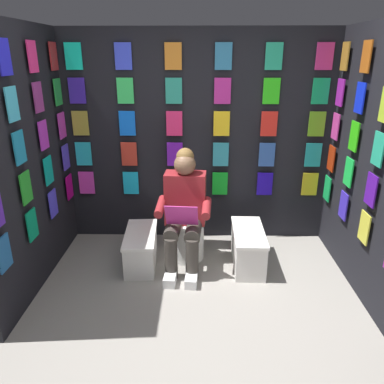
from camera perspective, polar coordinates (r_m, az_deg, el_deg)
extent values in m
plane|color=gray|center=(2.98, 0.59, -22.55)|extent=(30.00, 30.00, 0.00)
cube|color=black|center=(4.12, 0.91, 8.04)|extent=(2.98, 0.10, 2.29)
cube|color=#CD37AF|center=(4.36, -15.87, 1.37)|extent=(0.17, 0.01, 0.26)
cube|color=#15B8E7|center=(4.24, -9.37, 1.36)|extent=(0.17, 0.01, 0.26)
cube|color=#D8475A|center=(4.18, -2.58, 1.34)|extent=(0.17, 0.01, 0.26)
cube|color=#0B921C|center=(4.18, 4.31, 1.29)|extent=(0.17, 0.01, 0.26)
cube|color=#1A0899|center=(4.23, 11.11, 1.23)|extent=(0.17, 0.01, 0.26)
cube|color=gold|center=(4.35, 17.63, 1.15)|extent=(0.17, 0.01, 0.26)
cube|color=#20AFC0|center=(4.26, -16.30, 5.64)|extent=(0.17, 0.01, 0.26)
cube|color=#B32D20|center=(4.14, -9.63, 5.76)|extent=(0.17, 0.01, 0.26)
cube|color=#6617AD|center=(4.08, -2.65, 5.80)|extent=(0.17, 0.01, 0.26)
cube|color=teal|center=(4.08, 4.43, 5.76)|extent=(0.17, 0.01, 0.26)
cube|color=#2A509B|center=(4.14, 11.42, 5.63)|extent=(0.17, 0.01, 0.26)
cube|color=teal|center=(4.26, 18.11, 5.42)|extent=(0.17, 0.01, 0.26)
cube|color=olive|center=(4.20, -16.76, 10.08)|extent=(0.17, 0.01, 0.26)
cube|color=blue|center=(4.07, -9.91, 10.34)|extent=(0.17, 0.01, 0.26)
cube|color=#E62766|center=(4.01, -2.73, 10.45)|extent=(0.17, 0.01, 0.26)
cube|color=yellow|center=(4.01, 4.57, 10.41)|extent=(0.17, 0.01, 0.26)
cube|color=red|center=(4.07, 11.75, 10.20)|extent=(0.17, 0.01, 0.26)
cube|color=#59991B|center=(4.19, 18.62, 9.86)|extent=(0.17, 0.01, 0.26)
cube|color=#361EA5|center=(4.15, -17.24, 14.63)|extent=(0.17, 0.01, 0.26)
cube|color=#32D25C|center=(4.03, -10.21, 15.04)|extent=(0.17, 0.01, 0.26)
cube|color=teal|center=(3.96, -2.82, 15.24)|extent=(0.17, 0.01, 0.26)
cube|color=#B62588|center=(3.96, 4.71, 15.20)|extent=(0.17, 0.01, 0.26)
cube|color=#29CC18|center=(4.02, 12.10, 14.91)|extent=(0.17, 0.01, 0.26)
cube|color=#129652|center=(4.15, 19.15, 14.42)|extent=(0.17, 0.01, 0.26)
cube|color=#12E0BB|center=(4.14, -17.75, 19.24)|extent=(0.17, 0.01, 0.26)
cube|color=blue|center=(4.01, -10.52, 19.82)|extent=(0.17, 0.01, 0.26)
cube|color=orange|center=(3.95, -2.91, 20.10)|extent=(0.17, 0.01, 0.26)
cube|color=teal|center=(3.95, 4.85, 20.06)|extent=(0.17, 0.01, 0.26)
cube|color=#209D75|center=(4.01, 12.48, 19.69)|extent=(0.17, 0.01, 0.26)
cube|color=#B72870|center=(4.13, 19.71, 19.03)|extent=(0.17, 0.01, 0.26)
cube|color=black|center=(3.52, 25.87, 3.83)|extent=(0.10, 1.80, 2.29)
cube|color=#129B49|center=(4.27, 20.04, 0.50)|extent=(0.01, 0.17, 0.26)
cube|color=#3B2AC3|center=(3.85, 22.22, -1.95)|extent=(0.01, 0.17, 0.26)
cube|color=gold|center=(3.44, 24.94, -4.98)|extent=(0.01, 0.17, 0.26)
cube|color=#A2270B|center=(4.17, 20.60, 4.84)|extent=(0.01, 0.17, 0.26)
cube|color=green|center=(3.74, 22.90, 2.83)|extent=(0.01, 0.17, 0.26)
cube|color=#4C1499|center=(3.32, 25.79, 0.28)|extent=(0.01, 0.17, 0.26)
cube|color=#C23490|center=(4.10, 21.18, 9.36)|extent=(0.01, 0.17, 0.26)
cube|color=#2BC012|center=(3.66, 23.62, 7.84)|extent=(0.01, 0.17, 0.26)
cube|color=#23A37C|center=(3.23, 26.70, 5.88)|extent=(0.01, 0.17, 0.26)
cube|color=purple|center=(4.06, 21.80, 14.00)|extent=(0.01, 0.17, 0.26)
cube|color=#1024DF|center=(3.61, 24.38, 13.02)|extent=(0.01, 0.17, 0.26)
cube|color=#A17224|center=(4.05, 22.45, 18.70)|extent=(0.01, 0.17, 0.26)
cube|color=#A85216|center=(3.60, 25.19, 18.30)|extent=(0.01, 0.17, 0.26)
cube|color=black|center=(3.54, -24.14, 4.15)|extent=(0.10, 1.80, 2.29)
cube|color=#1D5691|center=(3.07, -26.87, -8.39)|extent=(0.01, 0.17, 0.26)
cube|color=#0A9362|center=(3.45, -23.33, -4.65)|extent=(0.01, 0.17, 0.26)
cube|color=#4941EB|center=(3.86, -20.54, -1.66)|extent=(0.01, 0.17, 0.26)
cube|color=#A80973|center=(4.28, -18.29, 0.76)|extent=(0.01, 0.17, 0.26)
cube|color=green|center=(3.33, -24.12, 0.61)|extent=(0.01, 0.17, 0.26)
cube|color=#0CA899|center=(3.75, -21.17, 3.11)|extent=(0.01, 0.17, 0.26)
cube|color=#4F38CF|center=(4.18, -18.80, 5.10)|extent=(0.01, 0.17, 0.26)
cube|color=teal|center=(3.24, -24.97, 6.20)|extent=(0.01, 0.17, 0.26)
cube|color=#B32FC0|center=(3.67, -21.83, 8.11)|extent=(0.01, 0.17, 0.26)
cube|color=#BC32B1|center=(4.11, -19.33, 9.61)|extent=(0.01, 0.17, 0.26)
cube|color=#3EB3D2|center=(3.19, -25.88, 12.04)|extent=(0.01, 0.17, 0.26)
cube|color=#90317D|center=(3.63, -22.54, 13.29)|extent=(0.01, 0.17, 0.26)
cube|color=green|center=(4.07, -19.90, 14.24)|extent=(0.01, 0.17, 0.26)
cube|color=#2321CB|center=(3.17, -26.85, 18.01)|extent=(0.01, 0.17, 0.26)
cube|color=#F02A79|center=(3.61, -23.29, 18.56)|extent=(0.01, 0.17, 0.26)
cube|color=#A62126|center=(4.06, -20.49, 18.94)|extent=(0.01, 0.17, 0.26)
cylinder|color=white|center=(3.93, -0.97, -7.35)|extent=(0.38, 0.38, 0.40)
cylinder|color=white|center=(3.83, -0.98, -4.55)|extent=(0.41, 0.41, 0.02)
cube|color=white|center=(4.00, -0.62, -0.80)|extent=(0.39, 0.20, 0.36)
cylinder|color=white|center=(3.92, -0.75, -1.27)|extent=(0.39, 0.09, 0.39)
cube|color=maroon|center=(3.70, -1.03, -0.92)|extent=(0.41, 0.25, 0.52)
sphere|color=brown|center=(3.55, -1.11, 4.24)|extent=(0.21, 0.21, 0.21)
sphere|color=olive|center=(3.57, -1.07, 5.43)|extent=(0.17, 0.17, 0.17)
cylinder|color=#38332D|center=(3.60, 0.26, -5.75)|extent=(0.18, 0.41, 0.15)
cylinder|color=#38332D|center=(3.62, -2.91, -5.63)|extent=(0.18, 0.41, 0.15)
cylinder|color=#38332D|center=(3.55, 0.01, -10.32)|extent=(0.12, 0.12, 0.42)
cylinder|color=#38332D|center=(3.58, -3.23, -10.16)|extent=(0.12, 0.12, 0.42)
cube|color=white|center=(3.59, -0.07, -13.09)|extent=(0.13, 0.27, 0.09)
cube|color=white|center=(3.61, -3.31, -12.92)|extent=(0.13, 0.27, 0.09)
cylinder|color=maroon|center=(3.52, 2.24, -2.48)|extent=(0.10, 0.31, 0.13)
cylinder|color=maroon|center=(3.57, -4.84, -2.24)|extent=(0.10, 0.31, 0.13)
cube|color=#C12D88|center=(3.40, -1.61, -3.65)|extent=(0.31, 0.15, 0.23)
cube|color=white|center=(3.86, -7.83, -8.75)|extent=(0.33, 0.66, 0.32)
cube|color=white|center=(3.78, -7.95, -6.45)|extent=(0.35, 0.69, 0.03)
cube|color=white|center=(3.85, 8.57, -8.64)|extent=(0.30, 0.68, 0.35)
cube|color=white|center=(3.76, 8.72, -6.11)|extent=(0.31, 0.70, 0.03)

